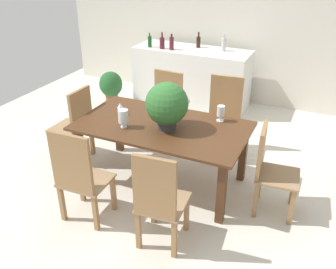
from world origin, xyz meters
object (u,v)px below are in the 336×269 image
at_px(dining_table, 162,133).
at_px(flower_centerpiece, 167,105).
at_px(potted_plant_floor, 111,86).
at_px(wine_glass, 120,106).
at_px(wine_bottle_dark, 198,42).
at_px(chair_far_right, 224,113).
at_px(wine_bottle_green, 172,43).
at_px(crystal_vase_left, 123,117).
at_px(wine_bottle_amber, 162,43).
at_px(chair_foot_end, 269,167).
at_px(chair_near_left, 78,174).
at_px(wine_bottle_clear, 150,41).
at_px(chair_near_right, 159,199).
at_px(crystal_vase_center_near, 221,112).
at_px(chair_far_left, 165,104).
at_px(wine_bottle_tall, 224,44).
at_px(chair_head_end, 76,122).
at_px(kitchen_counter, 191,77).

bearing_deg(dining_table, flower_centerpiece, -33.20).
distance_m(flower_centerpiece, potted_plant_floor, 2.79).
xyz_separation_m(wine_glass, wine_bottle_dark, (0.05, 2.43, 0.21)).
bearing_deg(chair_far_right, wine_bottle_green, 132.29).
bearing_deg(crystal_vase_left, dining_table, 32.89).
bearing_deg(wine_bottle_amber, chair_foot_end, -44.06).
relative_size(chair_near_left, wine_bottle_clear, 4.44).
relative_size(chair_near_right, crystal_vase_center_near, 5.54).
bearing_deg(wine_bottle_dark, chair_far_right, -57.92).
height_order(wine_glass, wine_bottle_amber, wine_bottle_amber).
bearing_deg(wine_glass, flower_centerpiece, -8.49).
height_order(dining_table, potted_plant_floor, dining_table).
relative_size(chair_far_left, wine_bottle_dark, 3.92).
bearing_deg(flower_centerpiece, chair_near_left, -118.65).
distance_m(crystal_vase_center_near, wine_bottle_tall, 2.17).
distance_m(chair_head_end, wine_bottle_dark, 2.62).
bearing_deg(chair_head_end, chair_far_left, 142.69).
height_order(chair_near_left, wine_bottle_amber, wine_bottle_amber).
height_order(chair_head_end, wine_bottle_amber, wine_bottle_amber).
height_order(chair_far_left, crystal_vase_center_near, chair_far_left).
xyz_separation_m(dining_table, chair_near_left, (-0.42, -0.99, -0.07)).
height_order(chair_near_right, chair_near_left, chair_near_left).
xyz_separation_m(chair_near_left, wine_bottle_tall, (0.36, 3.42, 0.51)).
bearing_deg(wine_bottle_clear, wine_bottle_tall, 12.98).
xyz_separation_m(chair_head_end, potted_plant_floor, (-0.66, 1.82, -0.22)).
height_order(chair_foot_end, wine_bottle_clear, wine_bottle_clear).
bearing_deg(wine_bottle_amber, dining_table, -64.56).
distance_m(crystal_vase_left, wine_bottle_dark, 2.71).
relative_size(chair_foot_end, kitchen_counter, 0.50).
bearing_deg(wine_bottle_amber, chair_near_left, -79.19).
distance_m(chair_foot_end, potted_plant_floor, 3.57).
bearing_deg(wine_bottle_dark, wine_bottle_amber, -147.97).
height_order(kitchen_counter, potted_plant_floor, kitchen_counter).
height_order(crystal_vase_left, wine_bottle_clear, wine_bottle_clear).
relative_size(chair_near_right, wine_glass, 6.77).
bearing_deg(wine_bottle_clear, wine_bottle_dark, 22.81).
bearing_deg(crystal_vase_center_near, potted_plant_floor, 149.00).
distance_m(chair_head_end, crystal_vase_center_near, 1.82).
bearing_deg(wine_bottle_dark, dining_table, -78.37).
distance_m(crystal_vase_left, crystal_vase_center_near, 1.09).
bearing_deg(wine_bottle_clear, chair_near_right, -61.74).
distance_m(chair_near_right, chair_head_end, 1.91).
height_order(wine_bottle_dark, wine_bottle_green, wine_bottle_green).
distance_m(chair_far_left, kitchen_counter, 1.36).
relative_size(chair_far_right, wine_bottle_dark, 4.10).
distance_m(wine_bottle_amber, wine_bottle_clear, 0.23).
distance_m(chair_near_right, wine_bottle_dark, 3.62).
xyz_separation_m(dining_table, crystal_vase_center_near, (0.56, 0.36, 0.22)).
bearing_deg(chair_near_left, wine_bottle_green, -84.43).
height_order(crystal_vase_center_near, wine_bottle_green, wine_bottle_green).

